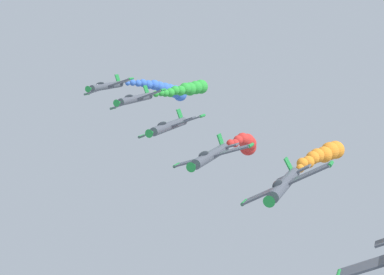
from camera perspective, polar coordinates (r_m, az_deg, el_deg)
The scene contains 9 objects.
airplane_left_inner at distance 49.04m, azimuth 10.00°, elevation -5.07°, with size 8.47×10.35×5.08m.
smoke_trail_left_inner at distance 64.36m, azimuth 14.34°, elevation -1.73°, with size 3.82×14.26×2.44m.
airplane_right_inner at distance 57.00m, azimuth 2.01°, elevation -2.00°, with size 9.15×10.35×3.52m.
smoke_trail_right_inner at distance 77.98m, azimuth 6.03°, elevation -0.65°, with size 5.18×20.85×6.27m.
airplane_left_outer at distance 66.41m, azimuth -2.56°, elevation 1.25°, with size 9.08×10.35×3.68m.
airplane_right_outer at distance 78.99m, azimuth -6.23°, elevation 4.23°, with size 9.10×10.35×3.63m.
smoke_trail_right_outer at distance 94.82m, azimuth -0.30°, elevation 5.36°, with size 3.76×17.09×2.70m.
airplane_trailing at distance 88.97m, azimuth -9.35°, elevation 5.57°, with size 9.19×10.35×3.47m.
smoke_trail_trailing at distance 106.96m, azimuth -2.72°, elevation 5.25°, with size 4.09×20.72×5.78m.
Camera 1 is at (-23.46, 56.44, 148.20)m, focal length 48.77 mm.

